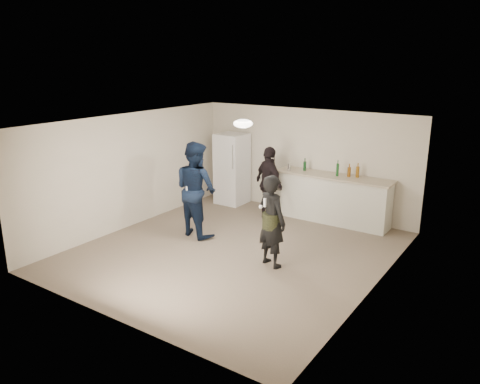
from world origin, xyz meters
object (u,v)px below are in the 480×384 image
Objects in this scene: shaker at (289,167)px; woman at (272,221)px; man at (196,189)px; spectator at (269,184)px; counter at (332,199)px; fridge at (232,169)px.

woman reaches higher than shaker.
man is 1.17× the size of spectator.
fridge is at bearing -178.53° from counter.
counter is at bearing 1.47° from fridge.
fridge is (-2.73, -0.07, 0.38)m from counter.
spectator is (1.44, -0.58, -0.05)m from fridge.
woman is (2.78, -2.75, -0.06)m from fridge.
man is 2.15m from woman.
man reaches higher than shaker.
fridge reaches higher than spectator.
counter is 1.52× the size of spectator.
fridge is 1.56m from spectator.
spectator is (0.76, 1.71, -0.15)m from man.
man is at bearing -114.04° from shaker.
counter is 1.54× the size of woman.
fridge is 1.07× the size of woman.
man is 1.88m from spectator.
spectator is at bearing -114.41° from shaker.
man is at bearing -73.35° from fridge.
woman is 0.99× the size of spectator.
shaker is at bearing -2.22° from fridge.
man is 1.18× the size of woman.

